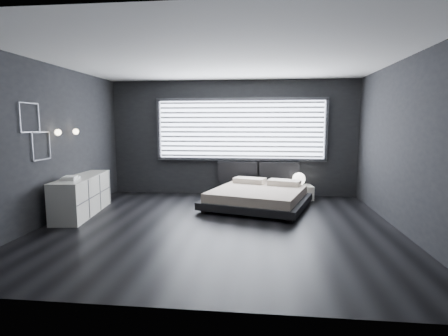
# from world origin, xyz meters

# --- Properties ---
(room) EXTENTS (6.04, 6.00, 2.80)m
(room) POSITION_xyz_m (0.00, 0.00, 1.40)
(room) COLOR black
(room) RESTS_ON ground
(window) EXTENTS (4.14, 0.09, 1.52)m
(window) POSITION_xyz_m (0.20, 2.70, 1.61)
(window) COLOR white
(window) RESTS_ON ground
(headboard) EXTENTS (1.96, 0.16, 0.52)m
(headboard) POSITION_xyz_m (0.64, 2.64, 0.57)
(headboard) COLOR black
(headboard) RESTS_ON ground
(sconce_near) EXTENTS (0.18, 0.11, 0.11)m
(sconce_near) POSITION_xyz_m (-2.88, 0.05, 1.60)
(sconce_near) COLOR silver
(sconce_near) RESTS_ON ground
(sconce_far) EXTENTS (0.18, 0.11, 0.11)m
(sconce_far) POSITION_xyz_m (-2.88, 0.65, 1.60)
(sconce_far) COLOR silver
(sconce_far) RESTS_ON ground
(wall_art_upper) EXTENTS (0.01, 0.48, 0.48)m
(wall_art_upper) POSITION_xyz_m (-2.98, -0.55, 1.85)
(wall_art_upper) COLOR #47474C
(wall_art_upper) RESTS_ON ground
(wall_art_lower) EXTENTS (0.01, 0.48, 0.48)m
(wall_art_lower) POSITION_xyz_m (-2.98, -0.30, 1.38)
(wall_art_lower) COLOR #47474C
(wall_art_lower) RESTS_ON ground
(bed) EXTENTS (2.42, 2.36, 0.51)m
(bed) POSITION_xyz_m (0.65, 1.41, 0.24)
(bed) COLOR black
(bed) RESTS_ON ground
(nightstand) EXTENTS (0.61, 0.53, 0.32)m
(nightstand) POSITION_xyz_m (1.62, 2.34, 0.16)
(nightstand) COLOR white
(nightstand) RESTS_ON ground
(orb_lamp) EXTENTS (0.30, 0.30, 0.30)m
(orb_lamp) POSITION_xyz_m (1.59, 2.36, 0.47)
(orb_lamp) COLOR white
(orb_lamp) RESTS_ON nightstand
(dresser) EXTENTS (0.76, 1.91, 0.74)m
(dresser) POSITION_xyz_m (-2.74, 0.51, 0.37)
(dresser) COLOR white
(dresser) RESTS_ON ground
(book_stack) EXTENTS (0.30, 0.37, 0.07)m
(book_stack) POSITION_xyz_m (-2.73, 0.09, 0.78)
(book_stack) COLOR silver
(book_stack) RESTS_ON dresser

